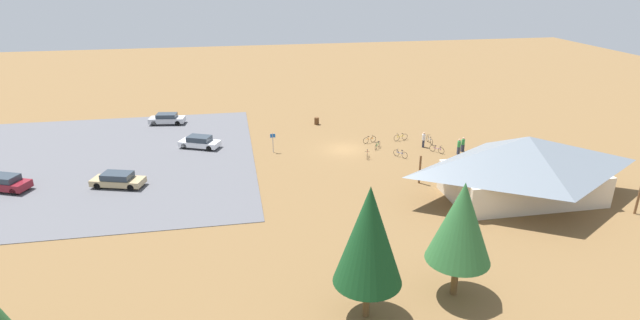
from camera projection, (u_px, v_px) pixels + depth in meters
The scene contains 22 objects.
ground at pixel (344, 149), 55.12m from camera, with size 160.00×160.00×0.00m, color brown.
parking_lot_asphalt at pixel (89, 162), 51.41m from camera, with size 33.73×32.34×0.05m, color #56565B.
bike_pavilion at pixel (525, 163), 42.56m from camera, with size 15.60×9.54×5.63m.
trash_bin at pixel (317, 121), 63.70m from camera, with size 0.60×0.60×0.90m, color brown.
lot_sign at pixel (273, 140), 53.78m from camera, with size 0.56×0.08×2.20m.
pine_midwest at pixel (461, 222), 29.05m from camera, with size 3.89×3.89×7.54m.
pine_far_west at pixel (369, 236), 27.01m from camera, with size 3.91×3.91×8.25m.
bicycle_white_yard_left at pixel (523, 157), 51.77m from camera, with size 1.39×1.09×0.88m.
bicycle_yellow_by_bin at pixel (401, 137), 57.83m from camera, with size 1.80×0.55×0.87m.
bicycle_green_lone_west at pixel (378, 145), 55.33m from camera, with size 1.02×1.43×0.83m.
bicycle_red_yard_front at pixel (367, 154), 52.68m from camera, with size 0.60×1.64×0.81m.
bicycle_purple_lone_east at pixel (437, 149), 54.08m from camera, with size 1.14×1.45×0.84m.
bicycle_orange_front_row at pixel (370, 140), 57.04m from camera, with size 1.68×0.65×0.85m.
bicycle_silver_near_sign at pixel (430, 140), 56.96m from camera, with size 0.48×1.77×0.86m.
bicycle_blue_mid_cluster at pixel (400, 154), 52.74m from camera, with size 1.11×1.41×0.84m.
car_silver_front_row at pixel (167, 119), 63.66m from camera, with size 4.59×2.42×1.35m.
car_tan_far_end at pixel (118, 180), 45.53m from camera, with size 5.01×3.09×1.33m.
car_white_inner_stall at pixel (200, 142), 55.29m from camera, with size 4.77×3.46×1.35m.
car_maroon_by_curb at pixel (5, 183), 44.76m from camera, with size 4.67×3.26×1.43m.
visitor_near_lot at pixel (424, 139), 55.51m from camera, with size 0.36×0.39×1.75m.
visitor_crossing_yard at pixel (463, 144), 54.21m from camera, with size 0.36×0.36×1.64m.
visitor_at_bikes at pixel (459, 146), 53.37m from camera, with size 0.36×0.36×1.75m.
Camera 1 is at (12.11, 50.42, 18.94)m, focal length 27.96 mm.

